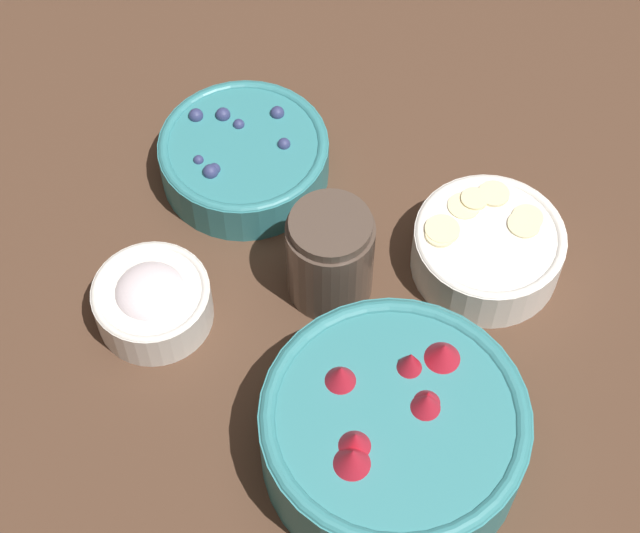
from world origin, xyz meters
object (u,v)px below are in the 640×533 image
jar_chocolate (330,258)px  bowl_strawberries (393,430)px  bowl_cream (152,300)px  bowl_bananas (488,246)px  bowl_blueberries (245,155)px

jar_chocolate → bowl_strawberries: bearing=-175.2°
bowl_cream → jar_chocolate: (-0.00, -0.16, 0.02)m
bowl_strawberries → bowl_cream: bearing=45.3°
bowl_bananas → jar_chocolate: 0.15m
bowl_cream → bowl_bananas: bearing=-91.6°
bowl_blueberries → bowl_bananas: bowl_blueberries is taller
bowl_bananas → jar_chocolate: size_ratio=1.36×
bowl_strawberries → jar_chocolate: 0.18m
jar_chocolate → bowl_bananas: bearing=-92.8°
bowl_strawberries → bowl_bananas: size_ratio=1.57×
bowl_strawberries → bowl_cream: 0.25m
bowl_bananas → jar_chocolate: (0.01, 0.15, 0.02)m
bowl_blueberries → jar_chocolate: bearing=-160.3°
bowl_cream → jar_chocolate: 0.17m
bowl_bananas → bowl_strawberries: bearing=141.5°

